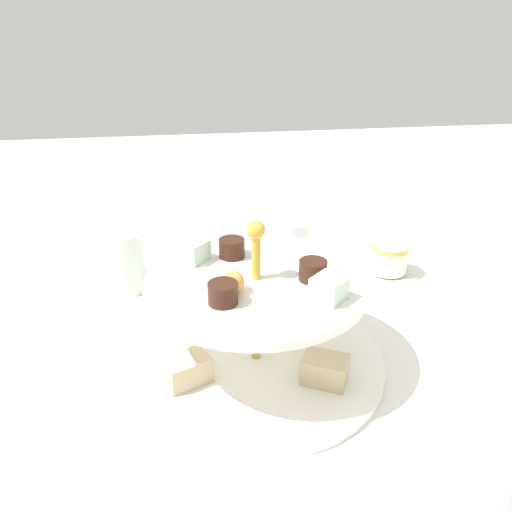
{
  "coord_description": "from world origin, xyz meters",
  "views": [
    {
      "loc": [
        -0.49,
        0.07,
        0.38
      ],
      "look_at": [
        0.0,
        0.0,
        0.14
      ],
      "focal_mm": 36.84,
      "sensor_mm": 36.0,
      "label": 1
    }
  ],
  "objects_px": {
    "tiered_serving_stand": "(256,327)",
    "water_glass_short_left": "(290,239)",
    "teacup_with_saucer": "(389,260)",
    "water_glass_mid_back": "(126,261)"
  },
  "relations": [
    {
      "from": "tiered_serving_stand",
      "to": "water_glass_short_left",
      "type": "distance_m",
      "value": 0.29
    },
    {
      "from": "tiered_serving_stand",
      "to": "water_glass_short_left",
      "type": "xyz_separation_m",
      "value": [
        0.27,
        -0.1,
        -0.02
      ]
    },
    {
      "from": "water_glass_short_left",
      "to": "teacup_with_saucer",
      "type": "distance_m",
      "value": 0.16
    },
    {
      "from": "tiered_serving_stand",
      "to": "teacup_with_saucer",
      "type": "distance_m",
      "value": 0.31
    },
    {
      "from": "teacup_with_saucer",
      "to": "water_glass_short_left",
      "type": "bearing_deg",
      "value": 60.05
    },
    {
      "from": "water_glass_mid_back",
      "to": "teacup_with_saucer",
      "type": "bearing_deg",
      "value": -91.79
    },
    {
      "from": "tiered_serving_stand",
      "to": "water_glass_short_left",
      "type": "relative_size",
      "value": 4.53
    },
    {
      "from": "water_glass_short_left",
      "to": "tiered_serving_stand",
      "type": "bearing_deg",
      "value": 160.55
    },
    {
      "from": "tiered_serving_stand",
      "to": "water_glass_mid_back",
      "type": "bearing_deg",
      "value": 37.87
    },
    {
      "from": "water_glass_short_left",
      "to": "teacup_with_saucer",
      "type": "relative_size",
      "value": 0.72
    }
  ]
}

